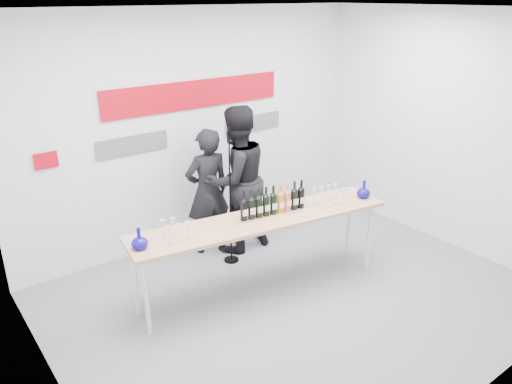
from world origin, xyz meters
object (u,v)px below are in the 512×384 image
Objects in this scene: presenter_left at (208,191)px; presenter_right at (236,180)px; tasting_table at (262,224)px; mic_stand at (231,226)px.

presenter_right is at bearing 157.21° from presenter_left.
presenter_right is (0.36, 0.99, 0.13)m from tasting_table.
mic_stand is at bearing 101.74° from presenter_left.
tasting_table is at bearing -95.54° from mic_stand.
presenter_left is at bearing -29.57° from presenter_right.
tasting_table is 1.16m from presenter_left.
presenter_left is (0.04, 1.16, 0.00)m from tasting_table.
presenter_right reaches higher than mic_stand.
mic_stand reaches higher than tasting_table.
presenter_right reaches higher than presenter_left.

